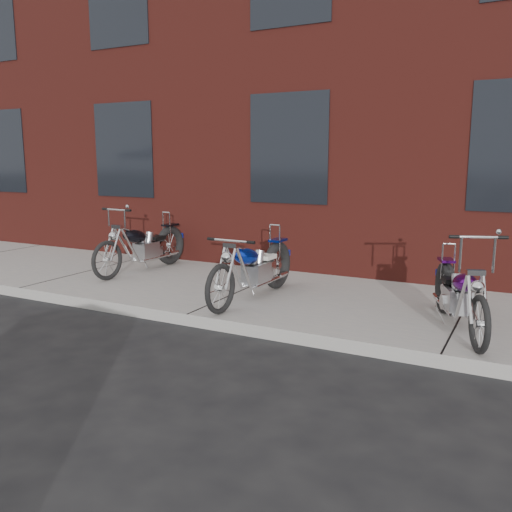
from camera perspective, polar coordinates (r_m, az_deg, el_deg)
The scene contains 6 objects.
ground at distance 6.79m, azimuth -7.26°, elevation -7.33°, with size 120.00×120.00×0.00m, color black.
sidewalk at distance 8.00m, azimuth -1.14°, elevation -4.00°, with size 22.00×3.00×0.15m, color gray.
building_brick at distance 13.95m, azimuth 12.39°, elevation 18.06°, with size 22.00×10.00×8.00m, color #5B1C16.
chopper_purple at distance 6.44m, azimuth 20.62°, elevation -4.10°, with size 0.85×1.92×1.14m.
chopper_blue at distance 7.32m, azimuth -0.26°, elevation -1.55°, with size 0.53×2.19×0.95m.
chopper_third at distance 9.36m, azimuth -11.79°, elevation 0.82°, with size 0.53×2.19×1.11m.
Camera 1 is at (3.72, -5.30, 2.03)m, focal length 38.00 mm.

